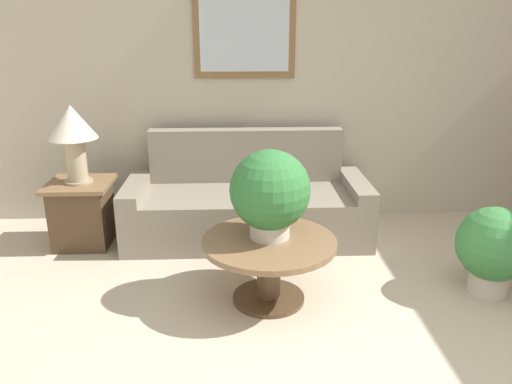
% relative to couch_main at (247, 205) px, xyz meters
% --- Properties ---
extents(wall_back, '(7.99, 0.09, 2.60)m').
position_rel_couch_main_xyz_m(wall_back, '(0.73, 0.53, 1.02)').
color(wall_back, '#B2A893').
rests_on(wall_back, ground_plane).
extents(couch_main, '(2.15, 0.86, 0.93)m').
position_rel_couch_main_xyz_m(couch_main, '(0.00, 0.00, 0.00)').
color(couch_main, gray).
rests_on(couch_main, ground_plane).
extents(coffee_table, '(0.92, 0.92, 0.47)m').
position_rel_couch_main_xyz_m(coffee_table, '(0.12, -1.15, 0.04)').
color(coffee_table, '#4C3823').
rests_on(coffee_table, ground_plane).
extents(side_table, '(0.54, 0.54, 0.57)m').
position_rel_couch_main_xyz_m(side_table, '(-1.44, -0.12, -0.00)').
color(side_table, '#4C3823').
rests_on(side_table, ground_plane).
extents(table_lamp, '(0.40, 0.40, 0.66)m').
position_rel_couch_main_xyz_m(table_lamp, '(-1.44, -0.12, 0.73)').
color(table_lamp, tan).
rests_on(table_lamp, side_table).
extents(potted_plant_on_table, '(0.55, 0.55, 0.61)m').
position_rel_couch_main_xyz_m(potted_plant_on_table, '(0.13, -1.10, 0.49)').
color(potted_plant_on_table, beige).
rests_on(potted_plant_on_table, coffee_table).
extents(potted_plant_floor, '(0.53, 0.53, 0.65)m').
position_rel_couch_main_xyz_m(potted_plant_floor, '(1.72, -1.12, 0.07)').
color(potted_plant_floor, beige).
rests_on(potted_plant_floor, ground_plane).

